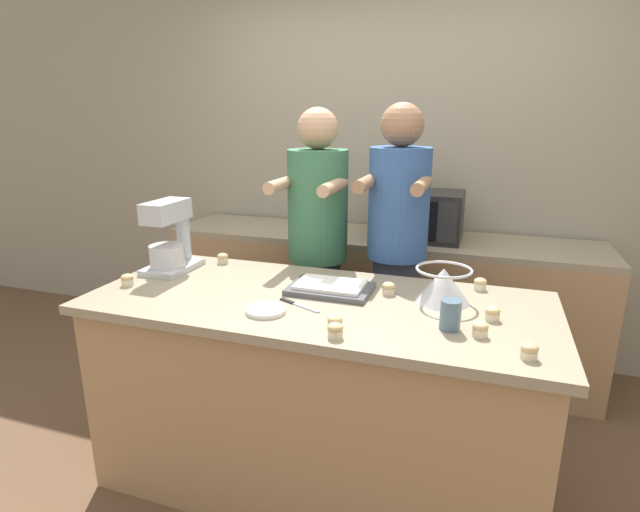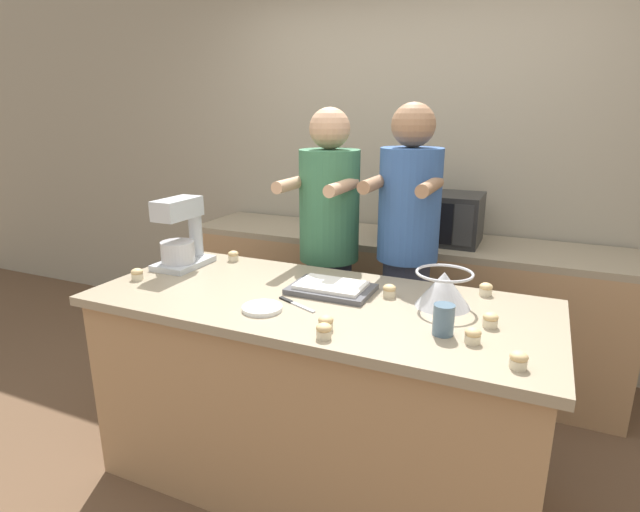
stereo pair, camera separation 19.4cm
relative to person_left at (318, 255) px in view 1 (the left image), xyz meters
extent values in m
plane|color=brown|center=(0.23, -0.67, -0.90)|extent=(16.00, 16.00, 0.00)
cube|color=gray|center=(0.23, 0.92, 0.45)|extent=(10.00, 0.06, 2.70)
cube|color=#A87F56|center=(0.23, -0.67, -0.47)|extent=(1.90, 0.79, 0.87)
cube|color=gray|center=(0.23, -0.67, -0.01)|extent=(1.98, 0.84, 0.04)
cube|color=#A87F56|center=(0.23, 0.57, -0.47)|extent=(2.80, 0.60, 0.87)
cube|color=gray|center=(0.23, 0.57, -0.02)|extent=(2.80, 0.60, 0.04)
cylinder|color=#33384C|center=(0.00, 0.00, -0.46)|extent=(0.26, 0.26, 0.88)
cylinder|color=#38704C|center=(0.00, 0.00, 0.28)|extent=(0.33, 0.33, 0.61)
sphere|color=tan|center=(0.00, 0.00, 0.70)|extent=(0.22, 0.22, 0.22)
cylinder|color=tan|center=(-0.14, -0.17, 0.42)|extent=(0.06, 0.34, 0.06)
cylinder|color=tan|center=(0.14, -0.17, 0.42)|extent=(0.06, 0.34, 0.06)
cylinder|color=#33384C|center=(0.45, 0.00, -0.44)|extent=(0.25, 0.25, 0.93)
cylinder|color=#335693|center=(0.45, 0.00, 0.32)|extent=(0.32, 0.32, 0.58)
sphere|color=#936B4C|center=(0.45, 0.00, 0.72)|extent=(0.22, 0.22, 0.22)
cylinder|color=#936B4C|center=(0.31, -0.17, 0.44)|extent=(0.06, 0.34, 0.06)
cylinder|color=#936B4C|center=(0.58, -0.17, 0.44)|extent=(0.06, 0.34, 0.06)
cube|color=#B2B7BC|center=(-0.60, -0.52, 0.02)|extent=(0.20, 0.30, 0.03)
cylinder|color=#B2B7BC|center=(-0.60, -0.41, 0.15)|extent=(0.07, 0.07, 0.23)
cube|color=#B2B7BC|center=(-0.60, -0.54, 0.31)|extent=(0.13, 0.26, 0.10)
cylinder|color=#BCBCC1|center=(-0.60, -0.56, 0.09)|extent=(0.17, 0.17, 0.11)
cone|color=#BCBCC1|center=(0.74, -0.54, 0.08)|extent=(0.23, 0.23, 0.15)
torus|color=#BCBCC1|center=(0.74, -0.54, 0.15)|extent=(0.24, 0.24, 0.01)
cube|color=#4C4C51|center=(0.26, -0.57, 0.02)|extent=(0.36, 0.25, 0.02)
cube|color=white|center=(0.26, -0.57, 0.04)|extent=(0.30, 0.20, 0.02)
cube|color=black|center=(0.47, 0.57, 0.15)|extent=(0.55, 0.36, 0.30)
cube|color=black|center=(0.42, 0.39, 0.15)|extent=(0.38, 0.01, 0.24)
cube|color=#2D2D2D|center=(0.67, 0.39, 0.15)|extent=(0.11, 0.01, 0.24)
cylinder|color=slate|center=(0.80, -0.81, 0.06)|extent=(0.08, 0.08, 0.11)
cylinder|color=white|center=(0.08, -0.88, 0.02)|extent=(0.16, 0.16, 0.02)
cube|color=#BCBCC1|center=(0.22, -0.79, 0.01)|extent=(0.14, 0.07, 0.01)
cube|color=black|center=(0.12, -0.75, 0.01)|extent=(0.08, 0.05, 0.01)
cylinder|color=beige|center=(0.39, -0.95, 0.02)|extent=(0.05, 0.05, 0.03)
ellipsoid|color=tan|center=(0.39, -0.95, 0.04)|extent=(0.06, 0.06, 0.03)
cylinder|color=beige|center=(0.42, -1.02, 0.02)|extent=(0.05, 0.05, 0.03)
ellipsoid|color=tan|center=(0.42, -1.02, 0.04)|extent=(0.06, 0.06, 0.03)
cylinder|color=beige|center=(1.06, -0.96, 0.02)|extent=(0.05, 0.05, 0.03)
ellipsoid|color=tan|center=(1.06, -0.96, 0.04)|extent=(0.06, 0.06, 0.03)
cylinder|color=beige|center=(0.94, -0.67, 0.02)|extent=(0.05, 0.05, 0.03)
ellipsoid|color=tan|center=(0.94, -0.67, 0.04)|extent=(0.06, 0.06, 0.03)
cylinder|color=beige|center=(0.89, -0.33, 0.02)|extent=(0.05, 0.05, 0.03)
ellipsoid|color=tan|center=(0.89, -0.33, 0.04)|extent=(0.06, 0.06, 0.03)
cylinder|color=beige|center=(-0.66, -0.79, 0.02)|extent=(0.05, 0.05, 0.03)
ellipsoid|color=tan|center=(-0.66, -0.79, 0.04)|extent=(0.06, 0.06, 0.03)
cylinder|color=beige|center=(0.90, -0.84, 0.02)|extent=(0.05, 0.05, 0.03)
ellipsoid|color=tan|center=(0.90, -0.84, 0.04)|extent=(0.06, 0.06, 0.03)
cylinder|color=beige|center=(0.51, -0.52, 0.02)|extent=(0.05, 0.05, 0.03)
ellipsoid|color=tan|center=(0.51, -0.52, 0.04)|extent=(0.06, 0.06, 0.03)
cylinder|color=beige|center=(-0.42, -0.34, 0.02)|extent=(0.05, 0.05, 0.03)
ellipsoid|color=tan|center=(-0.42, -0.34, 0.04)|extent=(0.06, 0.06, 0.03)
camera|label=1|loc=(0.89, -2.57, 0.78)|focal=28.00mm
camera|label=2|loc=(1.07, -2.50, 0.78)|focal=28.00mm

